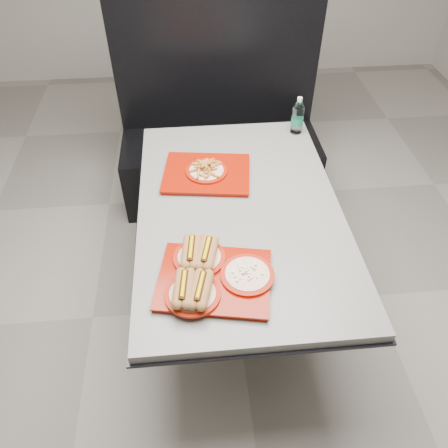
{
  "coord_description": "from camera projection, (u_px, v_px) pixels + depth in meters",
  "views": [
    {
      "loc": [
        -0.21,
        -1.45,
        2.04
      ],
      "look_at": [
        -0.09,
        -0.18,
        0.83
      ],
      "focal_mm": 35.0,
      "sensor_mm": 36.0,
      "label": 1
    }
  ],
  "objects": [
    {
      "name": "booth_bench",
      "position": [
        219.0,
        139.0,
        2.97
      ],
      "size": [
        1.3,
        0.57,
        1.35
      ],
      "color": "black",
      "rests_on": "ground"
    },
    {
      "name": "ground",
      "position": [
        236.0,
        306.0,
        2.47
      ],
      "size": [
        6.0,
        6.0,
        0.0
      ],
      "primitive_type": "plane",
      "color": "gray",
      "rests_on": "ground"
    },
    {
      "name": "tray_near",
      "position": [
        210.0,
        275.0,
        1.62
      ],
      "size": [
        0.47,
        0.4,
        0.09
      ],
      "rotation": [
        0.0,
        0.0,
        -0.19
      ],
      "color": "#8E1203",
      "rests_on": "diner_table"
    },
    {
      "name": "tray_far",
      "position": [
        207.0,
        172.0,
        2.1
      ],
      "size": [
        0.45,
        0.37,
        0.08
      ],
      "rotation": [
        0.0,
        0.0,
        -0.14
      ],
      "color": "#8E1203",
      "rests_on": "diner_table"
    },
    {
      "name": "water_bottle",
      "position": [
        298.0,
        118.0,
        2.34
      ],
      "size": [
        0.06,
        0.06,
        0.2
      ],
      "rotation": [
        0.0,
        0.0,
        0.26
      ],
      "color": "silver",
      "rests_on": "diner_table"
    },
    {
      "name": "diner_table",
      "position": [
        239.0,
        233.0,
        2.06
      ],
      "size": [
        0.92,
        1.42,
        0.75
      ],
      "color": "black",
      "rests_on": "ground"
    }
  ]
}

